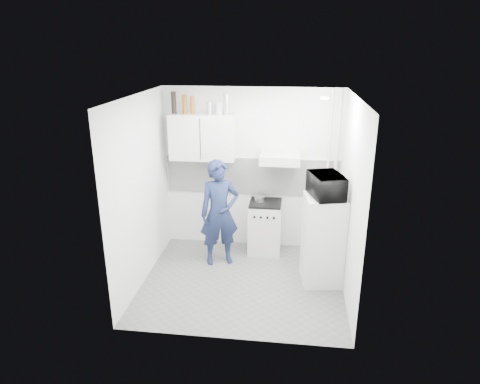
# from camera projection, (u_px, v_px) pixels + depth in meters

# --- Properties ---
(floor) EXTENTS (2.80, 2.80, 0.00)m
(floor) POSITION_uv_depth(u_px,v_px,m) (242.00, 282.00, 6.09)
(floor) COLOR slate
(floor) RESTS_ON ground
(ceiling) EXTENTS (2.80, 2.80, 0.00)m
(ceiling) POSITION_uv_depth(u_px,v_px,m) (243.00, 96.00, 5.23)
(ceiling) COLOR white
(ceiling) RESTS_ON wall_back
(wall_back) EXTENTS (2.80, 0.00, 2.80)m
(wall_back) POSITION_uv_depth(u_px,v_px,m) (252.00, 170.00, 6.83)
(wall_back) COLOR white
(wall_back) RESTS_ON floor
(wall_left) EXTENTS (0.00, 2.60, 2.60)m
(wall_left) POSITION_uv_depth(u_px,v_px,m) (141.00, 192.00, 5.83)
(wall_left) COLOR white
(wall_left) RESTS_ON floor
(wall_right) EXTENTS (0.00, 2.60, 2.60)m
(wall_right) POSITION_uv_depth(u_px,v_px,m) (351.00, 201.00, 5.50)
(wall_right) COLOR white
(wall_right) RESTS_ON floor
(person) EXTENTS (0.69, 0.57, 1.62)m
(person) POSITION_uv_depth(u_px,v_px,m) (220.00, 213.00, 6.39)
(person) COLOR #182343
(person) RESTS_ON floor
(stove) EXTENTS (0.51, 0.51, 0.82)m
(stove) POSITION_uv_depth(u_px,v_px,m) (265.00, 228.00, 6.87)
(stove) COLOR beige
(stove) RESTS_ON floor
(fridge) EXTENTS (0.59, 0.59, 1.28)m
(fridge) POSITION_uv_depth(u_px,v_px,m) (323.00, 240.00, 5.92)
(fridge) COLOR white
(fridge) RESTS_ON floor
(stove_top) EXTENTS (0.49, 0.49, 0.03)m
(stove_top) POSITION_uv_depth(u_px,v_px,m) (265.00, 203.00, 6.73)
(stove_top) COLOR black
(stove_top) RESTS_ON stove
(saucepan) EXTENTS (0.16, 0.16, 0.09)m
(saucepan) POSITION_uv_depth(u_px,v_px,m) (260.00, 199.00, 6.74)
(saucepan) COLOR silver
(saucepan) RESTS_ON stove_top
(microwave) EXTENTS (0.66, 0.54, 0.32)m
(microwave) POSITION_uv_depth(u_px,v_px,m) (327.00, 186.00, 5.65)
(microwave) COLOR black
(microwave) RESTS_ON fridge
(bottle_a) EXTENTS (0.08, 0.08, 0.33)m
(bottle_a) POSITION_uv_depth(u_px,v_px,m) (174.00, 103.00, 6.46)
(bottle_a) COLOR black
(bottle_a) RESTS_ON upper_cabinet
(bottle_b) EXTENTS (0.07, 0.07, 0.29)m
(bottle_b) POSITION_uv_depth(u_px,v_px,m) (185.00, 104.00, 6.44)
(bottle_b) COLOR brown
(bottle_b) RESTS_ON upper_cabinet
(bottle_c) EXTENTS (0.06, 0.06, 0.27)m
(bottle_c) POSITION_uv_depth(u_px,v_px,m) (192.00, 105.00, 6.43)
(bottle_c) COLOR brown
(bottle_c) RESTS_ON upper_cabinet
(canister_a) EXTENTS (0.08, 0.08, 0.19)m
(canister_a) POSITION_uv_depth(u_px,v_px,m) (209.00, 108.00, 6.41)
(canister_a) COLOR silver
(canister_a) RESTS_ON upper_cabinet
(canister_b) EXTENTS (0.09, 0.09, 0.18)m
(canister_b) POSITION_uv_depth(u_px,v_px,m) (219.00, 109.00, 6.40)
(canister_b) COLOR #B2B7BC
(canister_b) RESTS_ON upper_cabinet
(bottle_e) EXTENTS (0.08, 0.08, 0.31)m
(bottle_e) POSITION_uv_depth(u_px,v_px,m) (226.00, 104.00, 6.36)
(bottle_e) COLOR silver
(bottle_e) RESTS_ON upper_cabinet
(upper_cabinet) EXTENTS (1.00, 0.35, 0.70)m
(upper_cabinet) POSITION_uv_depth(u_px,v_px,m) (203.00, 137.00, 6.58)
(upper_cabinet) COLOR white
(upper_cabinet) RESTS_ON wall_back
(range_hood) EXTENTS (0.60, 0.50, 0.14)m
(range_hood) POSITION_uv_depth(u_px,v_px,m) (280.00, 158.00, 6.46)
(range_hood) COLOR beige
(range_hood) RESTS_ON wall_back
(backsplash) EXTENTS (2.74, 0.03, 0.60)m
(backsplash) POSITION_uv_depth(u_px,v_px,m) (252.00, 176.00, 6.85)
(backsplash) COLOR white
(backsplash) RESTS_ON wall_back
(pipe_a) EXTENTS (0.05, 0.05, 2.60)m
(pipe_a) POSITION_uv_depth(u_px,v_px,m) (335.00, 174.00, 6.61)
(pipe_a) COLOR beige
(pipe_a) RESTS_ON floor
(pipe_b) EXTENTS (0.04, 0.04, 2.60)m
(pipe_b) POSITION_uv_depth(u_px,v_px,m) (327.00, 174.00, 6.62)
(pipe_b) COLOR beige
(pipe_b) RESTS_ON floor
(ceiling_spot_fixture) EXTENTS (0.10, 0.10, 0.02)m
(ceiling_spot_fixture) POSITION_uv_depth(u_px,v_px,m) (324.00, 98.00, 5.31)
(ceiling_spot_fixture) COLOR white
(ceiling_spot_fixture) RESTS_ON ceiling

